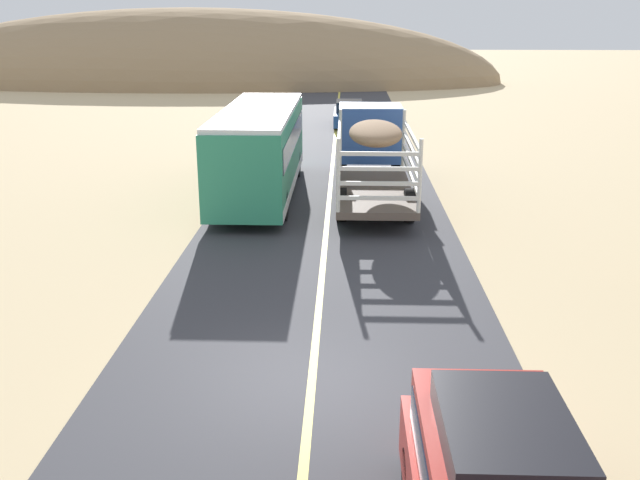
{
  "coord_description": "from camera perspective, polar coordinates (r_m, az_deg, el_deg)",
  "views": [
    {
      "loc": [
        0.58,
        -11.54,
        6.52
      ],
      "look_at": [
        0.0,
        4.23,
        1.42
      ],
      "focal_mm": 39.84,
      "sensor_mm": 36.0,
      "label": 1
    }
  ],
  "objects": [
    {
      "name": "ground_plane",
      "position": [
        13.27,
        -0.68,
        -11.53
      ],
      "size": [
        240.0,
        240.0,
        0.0
      ],
      "primitive_type": "plane",
      "color": "#CCB284"
    },
    {
      "name": "road_surface",
      "position": [
        13.26,
        -0.68,
        -11.5
      ],
      "size": [
        8.0,
        120.0,
        0.02
      ],
      "primitive_type": "cube",
      "color": "#38383D",
      "rests_on": "ground"
    },
    {
      "name": "road_centre_line",
      "position": [
        13.26,
        -0.68,
        -11.45
      ],
      "size": [
        0.16,
        117.6,
        0.0
      ],
      "primitive_type": "cube",
      "color": "#D8CC4C",
      "rests_on": "road_surface"
    },
    {
      "name": "livestock_truck",
      "position": [
        27.13,
        4.17,
        7.81
      ],
      "size": [
        2.53,
        9.7,
        3.02
      ],
      "color": "#3359A5",
      "rests_on": "road_surface"
    },
    {
      "name": "bus",
      "position": [
        26.06,
        -4.87,
        7.27
      ],
      "size": [
        2.54,
        10.0,
        3.21
      ],
      "color": "#2D8C66",
      "rests_on": "road_surface"
    },
    {
      "name": "car_far",
      "position": [
        42.78,
        2.36,
        10.05
      ],
      "size": [
        1.8,
        4.4,
        1.46
      ],
      "color": "#264C8C",
      "rests_on": "road_surface"
    },
    {
      "name": "distant_hill",
      "position": [
        71.25,
        -10.31,
        12.36
      ],
      "size": [
        59.4,
        19.6,
        13.79
      ],
      "primitive_type": "ellipsoid",
      "color": "#997C5A",
      "rests_on": "ground"
    }
  ]
}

